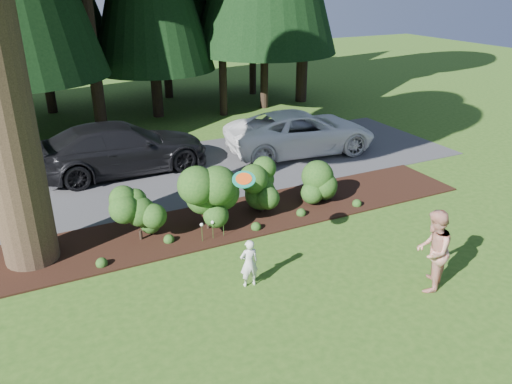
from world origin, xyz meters
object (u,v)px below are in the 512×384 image
car_white_suv (301,132)px  car_dark_suv (121,148)px  child (249,263)px  adult (433,251)px  frisbee (244,179)px

car_white_suv → car_dark_suv: bearing=88.3°
car_dark_suv → child: size_ratio=5.27×
child → adult: bearing=157.5°
child → adult: adult is taller
adult → frisbee: (-3.43, 2.23, 1.47)m
frisbee → car_white_suv: bearing=50.8°
car_white_suv → adult: adult is taller
car_dark_suv → frisbee: frisbee is taller
child → frisbee: (0.07, 0.39, 1.84)m
child → adult: 3.97m
child → frisbee: 1.88m
car_dark_suv → adult: adult is taller
car_white_suv → child: bearing=148.2°
car_white_suv → child: size_ratio=5.11×
car_white_suv → frisbee: (-5.70, -6.99, 1.57)m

